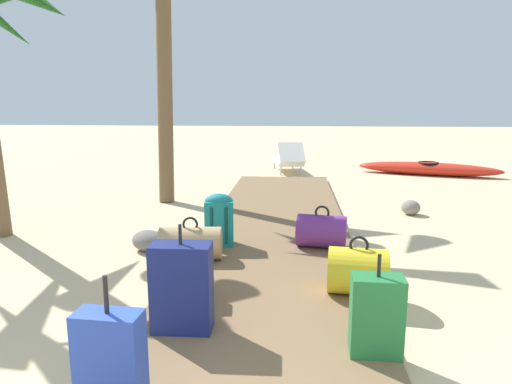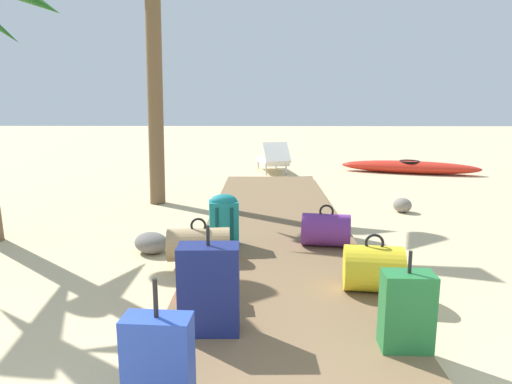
{
  "view_description": "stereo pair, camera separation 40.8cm",
  "coord_description": "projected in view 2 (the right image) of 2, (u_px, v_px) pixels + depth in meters",
  "views": [
    {
      "loc": [
        0.23,
        -0.63,
        1.68
      ],
      "look_at": [
        -0.26,
        5.15,
        0.55
      ],
      "focal_mm": 32.04,
      "sensor_mm": 36.0,
      "label": 1
    },
    {
      "loc": [
        -0.18,
        -0.65,
        1.68
      ],
      "look_at": [
        -0.26,
        5.15,
        0.55
      ],
      "focal_mm": 32.04,
      "sensor_mm": 36.0,
      "label": 2
    }
  ],
  "objects": [
    {
      "name": "duffel_bag_yellow",
      "position": [
        373.0,
        268.0,
        3.94
      ],
      "size": [
        0.54,
        0.45,
        0.51
      ],
      "color": "gold",
      "rests_on": "boardwalk"
    },
    {
      "name": "duffel_bag_purple",
      "position": [
        326.0,
        230.0,
        5.19
      ],
      "size": [
        0.59,
        0.45,
        0.48
      ],
      "color": "#6B2D84",
      "rests_on": "boardwalk"
    },
    {
      "name": "duffel_bag_tan",
      "position": [
        199.0,
        244.0,
        4.7
      ],
      "size": [
        0.66,
        0.39,
        0.45
      ],
      "color": "tan",
      "rests_on": "boardwalk"
    },
    {
      "name": "ground_plane",
      "position": [
        280.0,
        272.0,
        4.63
      ],
      "size": [
        60.0,
        60.0,
        0.0
      ],
      "primitive_type": "plane",
      "color": "#D1BA8C"
    },
    {
      "name": "kayak",
      "position": [
        409.0,
        167.0,
        11.12
      ],
      "size": [
        3.3,
        1.54,
        0.31
      ],
      "color": "red",
      "rests_on": "ground"
    },
    {
      "name": "lounge_chair",
      "position": [
        273.0,
        159.0,
        11.23
      ],
      "size": [
        0.87,
        1.64,
        0.76
      ],
      "color": "white",
      "rests_on": "ground"
    },
    {
      "name": "rock_left_far",
      "position": [
        151.0,
        243.0,
        5.19
      ],
      "size": [
        0.55,
        0.54,
        0.24
      ],
      "primitive_type": "ellipsoid",
      "rotation": [
        0.0,
        0.0,
        2.46
      ],
      "color": "slate",
      "rests_on": "ground"
    },
    {
      "name": "boardwalk",
      "position": [
        277.0,
        241.0,
        5.54
      ],
      "size": [
        1.86,
        9.36,
        0.08
      ],
      "primitive_type": "cube",
      "color": "brown",
      "rests_on": "ground"
    },
    {
      "name": "suitcase_navy",
      "position": [
        209.0,
        289.0,
        3.19
      ],
      "size": [
        0.43,
        0.23,
        0.78
      ],
      "color": "navy",
      "rests_on": "boardwalk"
    },
    {
      "name": "suitcase_green",
      "position": [
        407.0,
        311.0,
        2.98
      ],
      "size": [
        0.33,
        0.21,
        0.67
      ],
      "color": "#237538",
      "rests_on": "boardwalk"
    },
    {
      "name": "backpack_teal",
      "position": [
        224.0,
        219.0,
        5.16
      ],
      "size": [
        0.35,
        0.29,
        0.6
      ],
      "color": "#197A7F",
      "rests_on": "boardwalk"
    },
    {
      "name": "rock_right_near",
      "position": [
        402.0,
        205.0,
        7.14
      ],
      "size": [
        0.36,
        0.37,
        0.23
      ],
      "primitive_type": "ellipsoid",
      "rotation": [
        0.0,
        0.0,
        1.91
      ],
      "color": "gray",
      "rests_on": "ground"
    },
    {
      "name": "backpack_red",
      "position": [
        197.0,
        269.0,
        3.76
      ],
      "size": [
        0.34,
        0.24,
        0.49
      ],
      "color": "red",
      "rests_on": "boardwalk"
    },
    {
      "name": "suitcase_blue",
      "position": [
        159.0,
        368.0,
        2.31
      ],
      "size": [
        0.36,
        0.19,
        0.76
      ],
      "color": "#2847B7",
      "rests_on": "boardwalk"
    }
  ]
}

